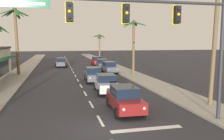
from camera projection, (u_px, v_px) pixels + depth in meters
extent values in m
plane|color=#2D2D33|center=(105.00, 128.00, 12.99)|extent=(220.00, 220.00, 0.00)
cube|color=#9E998E|center=(131.00, 74.00, 34.08)|extent=(3.20, 110.00, 0.14)
cube|color=#9E998E|center=(14.00, 78.00, 30.59)|extent=(3.20, 110.00, 0.14)
cube|color=silver|center=(100.00, 121.00, 14.24)|extent=(0.16, 2.00, 0.01)
cube|color=silver|center=(91.00, 104.00, 17.98)|extent=(0.16, 2.00, 0.01)
cube|color=silver|center=(85.00, 93.00, 21.71)|extent=(0.16, 2.00, 0.01)
cube|color=silver|center=(81.00, 86.00, 25.44)|extent=(0.16, 2.00, 0.01)
cube|color=silver|center=(78.00, 80.00, 29.18)|extent=(0.16, 2.00, 0.01)
cube|color=silver|center=(75.00, 76.00, 32.91)|extent=(0.16, 2.00, 0.01)
cube|color=silver|center=(73.00, 72.00, 36.64)|extent=(0.16, 2.00, 0.01)
cube|color=silver|center=(72.00, 69.00, 40.38)|extent=(0.16, 2.00, 0.01)
cube|color=silver|center=(71.00, 67.00, 44.11)|extent=(0.16, 2.00, 0.01)
cube|color=silver|center=(69.00, 65.00, 47.84)|extent=(0.16, 2.00, 0.01)
cube|color=silver|center=(68.00, 63.00, 51.58)|extent=(0.16, 2.00, 0.01)
cube|color=silver|center=(68.00, 62.00, 55.31)|extent=(0.16, 2.00, 0.01)
cube|color=silver|center=(67.00, 61.00, 59.04)|extent=(0.16, 2.00, 0.01)
cube|color=silver|center=(66.00, 59.00, 62.78)|extent=(0.16, 2.00, 0.01)
cube|color=silver|center=(66.00, 58.00, 66.51)|extent=(0.16, 2.00, 0.01)
cube|color=silver|center=(65.00, 58.00, 70.24)|extent=(0.16, 2.00, 0.01)
cube|color=silver|center=(65.00, 57.00, 73.98)|extent=(0.16, 2.00, 0.01)
cube|color=silver|center=(64.00, 56.00, 77.71)|extent=(0.16, 2.00, 0.01)
cube|color=silver|center=(147.00, 129.00, 12.90)|extent=(4.00, 0.44, 0.01)
cylinder|color=#2D2D33|center=(221.00, 58.00, 13.79)|extent=(0.22, 0.22, 7.47)
cylinder|color=#2D2D33|center=(126.00, 0.00, 12.16)|extent=(11.42, 0.16, 0.16)
cube|color=black|center=(177.00, 15.00, 12.86)|extent=(0.32, 0.26, 0.92)
sphere|color=black|center=(179.00, 9.00, 12.69)|extent=(0.17, 0.17, 0.17)
sphere|color=yellow|center=(179.00, 14.00, 12.72)|extent=(0.17, 0.17, 0.17)
sphere|color=black|center=(178.00, 20.00, 12.76)|extent=(0.17, 0.17, 0.17)
cube|color=yellow|center=(176.00, 15.00, 13.02)|extent=(0.42, 0.03, 1.04)
cube|color=black|center=(126.00, 13.00, 12.22)|extent=(0.32, 0.26, 0.92)
sphere|color=black|center=(127.00, 7.00, 12.05)|extent=(0.17, 0.17, 0.17)
sphere|color=yellow|center=(127.00, 13.00, 12.08)|extent=(0.17, 0.17, 0.17)
sphere|color=black|center=(127.00, 19.00, 12.12)|extent=(0.17, 0.17, 0.17)
cube|color=yellow|center=(125.00, 14.00, 12.38)|extent=(0.42, 0.03, 1.04)
cube|color=black|center=(69.00, 12.00, 11.58)|extent=(0.32, 0.26, 0.92)
sphere|color=black|center=(69.00, 5.00, 11.41)|extent=(0.17, 0.17, 0.17)
sphere|color=yellow|center=(69.00, 11.00, 11.45)|extent=(0.17, 0.17, 0.17)
sphere|color=black|center=(70.00, 18.00, 11.48)|extent=(0.17, 0.17, 0.17)
cube|color=yellow|center=(69.00, 12.00, 11.74)|extent=(0.42, 0.03, 1.04)
cube|color=#146038|center=(25.00, 3.00, 11.11)|extent=(2.30, 0.05, 0.36)
cube|color=white|center=(25.00, 3.00, 11.08)|extent=(1.84, 0.01, 0.12)
cube|color=maroon|center=(125.00, 101.00, 16.13)|extent=(1.88, 4.35, 0.72)
cube|color=black|center=(124.00, 91.00, 16.19)|extent=(1.66, 2.24, 0.64)
cylinder|color=black|center=(144.00, 112.00, 14.96)|extent=(0.24, 0.65, 0.64)
cylinder|color=black|center=(117.00, 113.00, 14.62)|extent=(0.24, 0.65, 0.64)
cylinder|color=black|center=(131.00, 101.00, 17.72)|extent=(0.24, 0.65, 0.64)
cylinder|color=black|center=(108.00, 102.00, 17.38)|extent=(0.24, 0.65, 0.64)
sphere|color=#F9EFC6|center=(144.00, 108.00, 14.13)|extent=(0.18, 0.18, 0.18)
sphere|color=#F9EFC6|center=(124.00, 110.00, 13.88)|extent=(0.18, 0.18, 0.18)
cube|color=red|center=(126.00, 93.00, 18.35)|extent=(0.24, 0.07, 0.20)
cube|color=red|center=(109.00, 93.00, 18.09)|extent=(0.24, 0.07, 0.20)
cube|color=silver|center=(106.00, 85.00, 22.10)|extent=(1.92, 4.36, 0.72)
cube|color=black|center=(106.00, 78.00, 22.16)|extent=(1.68, 2.26, 0.64)
cylinder|color=black|center=(119.00, 92.00, 20.92)|extent=(0.24, 0.65, 0.64)
cylinder|color=black|center=(99.00, 93.00, 20.60)|extent=(0.24, 0.65, 0.64)
cylinder|color=black|center=(112.00, 86.00, 23.69)|extent=(0.24, 0.65, 0.64)
cylinder|color=black|center=(95.00, 87.00, 23.36)|extent=(0.24, 0.65, 0.64)
sphere|color=#F9EFC6|center=(118.00, 89.00, 20.09)|extent=(0.18, 0.18, 0.18)
sphere|color=#F9EFC6|center=(103.00, 89.00, 19.86)|extent=(0.18, 0.18, 0.18)
cube|color=red|center=(109.00, 80.00, 24.32)|extent=(0.24, 0.07, 0.20)
cube|color=red|center=(96.00, 81.00, 24.07)|extent=(0.24, 0.07, 0.20)
cube|color=#4C515B|center=(94.00, 76.00, 28.02)|extent=(1.94, 4.37, 0.72)
cube|color=black|center=(93.00, 70.00, 28.09)|extent=(1.69, 2.26, 0.64)
cylinder|color=black|center=(103.00, 81.00, 26.84)|extent=(0.25, 0.65, 0.64)
cylinder|color=black|center=(87.00, 81.00, 26.52)|extent=(0.25, 0.65, 0.64)
cylinder|color=black|center=(99.00, 77.00, 29.61)|extent=(0.25, 0.65, 0.64)
cylinder|color=black|center=(85.00, 77.00, 29.29)|extent=(0.25, 0.65, 0.64)
sphere|color=#F9EFC6|center=(101.00, 78.00, 26.01)|extent=(0.18, 0.18, 0.18)
sphere|color=#F9EFC6|center=(90.00, 78.00, 25.78)|extent=(0.18, 0.18, 0.18)
cube|color=red|center=(97.00, 73.00, 30.24)|extent=(0.24, 0.07, 0.20)
cube|color=red|center=(86.00, 73.00, 30.00)|extent=(0.24, 0.07, 0.20)
cube|color=#4C515B|center=(61.00, 63.00, 44.43)|extent=(1.86, 4.34, 0.72)
cube|color=black|center=(61.00, 60.00, 44.20)|extent=(1.65, 2.24, 0.64)
cylinder|color=black|center=(56.00, 65.00, 45.62)|extent=(0.23, 0.64, 0.64)
cylinder|color=black|center=(65.00, 64.00, 46.05)|extent=(0.23, 0.64, 0.64)
cylinder|color=black|center=(56.00, 66.00, 42.89)|extent=(0.23, 0.64, 0.64)
cylinder|color=black|center=(66.00, 66.00, 43.32)|extent=(0.23, 0.64, 0.64)
sphere|color=#B2B2AD|center=(57.00, 62.00, 46.35)|extent=(0.18, 0.18, 0.18)
sphere|color=#B2B2AD|center=(64.00, 62.00, 46.66)|extent=(0.18, 0.18, 0.18)
cube|color=red|center=(58.00, 64.00, 42.18)|extent=(0.24, 0.07, 0.20)
cube|color=red|center=(65.00, 64.00, 42.50)|extent=(0.24, 0.07, 0.20)
cube|color=#4C515B|center=(109.00, 68.00, 35.94)|extent=(1.92, 4.36, 0.72)
cube|color=black|center=(109.00, 64.00, 36.01)|extent=(1.68, 2.26, 0.64)
cylinder|color=black|center=(117.00, 72.00, 34.85)|extent=(0.24, 0.65, 0.64)
cylinder|color=black|center=(106.00, 72.00, 34.40)|extent=(0.24, 0.65, 0.64)
cylinder|color=black|center=(112.00, 69.00, 37.57)|extent=(0.24, 0.65, 0.64)
cylinder|color=black|center=(102.00, 70.00, 37.12)|extent=(0.24, 0.65, 0.64)
sphere|color=#B2B2AD|center=(117.00, 69.00, 34.01)|extent=(0.18, 0.18, 0.18)
sphere|color=#B2B2AD|center=(109.00, 70.00, 33.69)|extent=(0.18, 0.18, 0.18)
cube|color=red|center=(110.00, 66.00, 38.17)|extent=(0.24, 0.07, 0.20)
cube|color=red|center=(102.00, 66.00, 37.83)|extent=(0.24, 0.07, 0.20)
cube|color=red|center=(97.00, 62.00, 47.60)|extent=(1.78, 4.31, 0.72)
cube|color=black|center=(97.00, 58.00, 47.66)|extent=(1.61, 2.21, 0.64)
cylinder|color=black|center=(103.00, 64.00, 46.46)|extent=(0.22, 0.64, 0.64)
cylinder|color=black|center=(94.00, 64.00, 46.07)|extent=(0.22, 0.64, 0.64)
cylinder|color=black|center=(100.00, 63.00, 49.21)|extent=(0.22, 0.64, 0.64)
cylinder|color=black|center=(92.00, 63.00, 48.82)|extent=(0.22, 0.64, 0.64)
sphere|color=#B2B2AD|center=(102.00, 62.00, 45.63)|extent=(0.18, 0.18, 0.18)
sphere|color=#B2B2AD|center=(96.00, 62.00, 45.35)|extent=(0.18, 0.18, 0.18)
cube|color=red|center=(98.00, 60.00, 49.82)|extent=(0.24, 0.06, 0.20)
cube|color=red|center=(92.00, 60.00, 49.52)|extent=(0.24, 0.06, 0.20)
cube|color=#4C515B|center=(102.00, 65.00, 41.32)|extent=(1.88, 4.35, 0.72)
cube|color=black|center=(102.00, 61.00, 41.38)|extent=(1.66, 2.24, 0.64)
cylinder|color=black|center=(109.00, 68.00, 40.15)|extent=(0.24, 0.65, 0.64)
cylinder|color=black|center=(99.00, 68.00, 39.81)|extent=(0.24, 0.65, 0.64)
cylinder|color=black|center=(106.00, 66.00, 42.91)|extent=(0.24, 0.65, 0.64)
cylinder|color=black|center=(96.00, 66.00, 42.57)|extent=(0.24, 0.65, 0.64)
sphere|color=#B2B2AD|center=(108.00, 66.00, 39.32)|extent=(0.18, 0.18, 0.18)
sphere|color=#B2B2AD|center=(101.00, 66.00, 39.07)|extent=(0.18, 0.18, 0.18)
cube|color=red|center=(104.00, 63.00, 43.54)|extent=(0.24, 0.07, 0.20)
cube|color=red|center=(97.00, 63.00, 43.28)|extent=(0.24, 0.07, 0.20)
ellipsoid|color=#236028|center=(0.00, 27.00, 20.46)|extent=(1.68, 0.77, 1.12)
cylinder|color=brown|center=(17.00, 43.00, 32.94)|extent=(0.57, 0.41, 8.92)
ellipsoid|color=#236028|center=(22.00, 13.00, 32.51)|extent=(2.04, 0.70, 1.07)
ellipsoid|color=#236028|center=(21.00, 13.00, 33.22)|extent=(1.84, 1.62, 0.91)
ellipsoid|color=#236028|center=(17.00, 14.00, 33.35)|extent=(0.79, 1.93, 1.28)
ellipsoid|color=#236028|center=(10.00, 13.00, 32.97)|extent=(1.71, 1.73, 0.99)
ellipsoid|color=#236028|center=(8.00, 13.00, 32.42)|extent=(1.99, 0.77, 1.18)
ellipsoid|color=#236028|center=(7.00, 11.00, 31.74)|extent=(1.97, 1.41, 0.91)
ellipsoid|color=#236028|center=(10.00, 11.00, 31.43)|extent=(1.33, 2.04, 0.78)
ellipsoid|color=#236028|center=(16.00, 12.00, 31.65)|extent=(1.06, 1.99, 1.14)
ellipsoid|color=#236028|center=(19.00, 13.00, 31.96)|extent=(1.62, 1.64, 1.26)
sphere|color=#4C4223|center=(15.00, 10.00, 32.39)|extent=(0.60, 0.60, 0.60)
cylinder|color=brown|center=(215.00, 37.00, 16.81)|extent=(0.58, 0.30, 9.99)
cylinder|color=brown|center=(133.00, 50.00, 31.58)|extent=(0.35, 0.32, 7.11)
ellipsoid|color=#236028|center=(140.00, 24.00, 31.18)|extent=(1.71, 0.77, 0.61)
ellipsoid|color=#236028|center=(135.00, 24.00, 31.95)|extent=(1.20, 1.64, 0.56)
ellipsoid|color=#236028|center=(129.00, 24.00, 31.68)|extent=(1.37, 1.56, 0.48)
ellipsoid|color=#236028|center=(128.00, 25.00, 30.96)|extent=(1.61, 0.55, 0.86)
ellipsoid|color=#236028|center=(132.00, 23.00, 30.42)|extent=(1.25, 1.61, 0.58)
ellipsoid|color=#236028|center=(138.00, 23.00, 30.49)|extent=(0.92, 1.71, 0.58)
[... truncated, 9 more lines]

